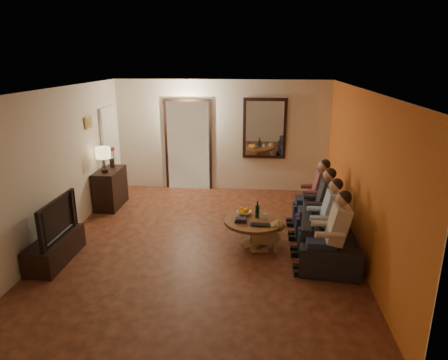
# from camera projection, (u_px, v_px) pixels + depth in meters

# --- Properties ---
(floor) EXTENTS (5.00, 6.00, 0.01)m
(floor) POSITION_uv_depth(u_px,v_px,m) (205.00, 242.00, 6.92)
(floor) COLOR #3C1B10
(floor) RESTS_ON ground
(ceiling) EXTENTS (5.00, 6.00, 0.01)m
(ceiling) POSITION_uv_depth(u_px,v_px,m) (203.00, 89.00, 6.16)
(ceiling) COLOR white
(ceiling) RESTS_ON back_wall
(back_wall) EXTENTS (5.00, 0.02, 2.60)m
(back_wall) POSITION_uv_depth(u_px,v_px,m) (222.00, 136.00, 9.39)
(back_wall) COLOR beige
(back_wall) RESTS_ON floor
(front_wall) EXTENTS (5.00, 0.02, 2.60)m
(front_wall) POSITION_uv_depth(u_px,v_px,m) (159.00, 258.00, 3.68)
(front_wall) COLOR beige
(front_wall) RESTS_ON floor
(left_wall) EXTENTS (0.02, 6.00, 2.60)m
(left_wall) POSITION_uv_depth(u_px,v_px,m) (58.00, 167.00, 6.76)
(left_wall) COLOR beige
(left_wall) RESTS_ON floor
(right_wall) EXTENTS (0.02, 6.00, 2.60)m
(right_wall) POSITION_uv_depth(u_px,v_px,m) (360.00, 174.00, 6.32)
(right_wall) COLOR beige
(right_wall) RESTS_ON floor
(orange_accent) EXTENTS (0.01, 6.00, 2.60)m
(orange_accent) POSITION_uv_depth(u_px,v_px,m) (360.00, 174.00, 6.32)
(orange_accent) COLOR #D25F23
(orange_accent) RESTS_ON right_wall
(kitchen_doorway) EXTENTS (1.00, 0.06, 2.10)m
(kitchen_doorway) POSITION_uv_depth(u_px,v_px,m) (188.00, 146.00, 9.52)
(kitchen_doorway) COLOR #FFE0A5
(kitchen_doorway) RESTS_ON floor
(door_trim) EXTENTS (1.12, 0.04, 2.22)m
(door_trim) POSITION_uv_depth(u_px,v_px,m) (188.00, 146.00, 9.51)
(door_trim) COLOR black
(door_trim) RESTS_ON floor
(fridge_glimpse) EXTENTS (0.45, 0.03, 1.70)m
(fridge_glimpse) POSITION_uv_depth(u_px,v_px,m) (199.00, 152.00, 9.54)
(fridge_glimpse) COLOR silver
(fridge_glimpse) RESTS_ON floor
(mirror_frame) EXTENTS (1.00, 0.05, 1.40)m
(mirror_frame) POSITION_uv_depth(u_px,v_px,m) (265.00, 129.00, 9.21)
(mirror_frame) COLOR black
(mirror_frame) RESTS_ON back_wall
(mirror_glass) EXTENTS (0.86, 0.02, 1.26)m
(mirror_glass) POSITION_uv_depth(u_px,v_px,m) (265.00, 129.00, 9.18)
(mirror_glass) COLOR white
(mirror_glass) RESTS_ON back_wall
(white_door) EXTENTS (0.06, 0.85, 2.04)m
(white_door) POSITION_uv_depth(u_px,v_px,m) (111.00, 152.00, 9.02)
(white_door) COLOR white
(white_door) RESTS_ON floor
(framed_art) EXTENTS (0.03, 0.28, 0.24)m
(framed_art) POSITION_uv_depth(u_px,v_px,m) (88.00, 122.00, 7.83)
(framed_art) COLOR #B28C33
(framed_art) RESTS_ON left_wall
(art_canvas) EXTENTS (0.01, 0.22, 0.18)m
(art_canvas) POSITION_uv_depth(u_px,v_px,m) (89.00, 122.00, 7.83)
(art_canvas) COLOR brown
(art_canvas) RESTS_ON left_wall
(dresser) EXTENTS (0.45, 0.91, 0.81)m
(dresser) POSITION_uv_depth(u_px,v_px,m) (110.00, 188.00, 8.49)
(dresser) COLOR black
(dresser) RESTS_ON floor
(table_lamp) EXTENTS (0.30, 0.30, 0.54)m
(table_lamp) POSITION_uv_depth(u_px,v_px,m) (104.00, 160.00, 8.09)
(table_lamp) COLOR beige
(table_lamp) RESTS_ON dresser
(flower_vase) EXTENTS (0.14, 0.14, 0.44)m
(flower_vase) POSITION_uv_depth(u_px,v_px,m) (112.00, 157.00, 8.52)
(flower_vase) COLOR #AE1C12
(flower_vase) RESTS_ON dresser
(tv_stand) EXTENTS (0.45, 1.18, 0.39)m
(tv_stand) POSITION_uv_depth(u_px,v_px,m) (55.00, 249.00, 6.24)
(tv_stand) COLOR black
(tv_stand) RESTS_ON floor
(tv) EXTENTS (1.10, 0.14, 0.64)m
(tv) POSITION_uv_depth(u_px,v_px,m) (51.00, 219.00, 6.09)
(tv) COLOR black
(tv) RESTS_ON tv_stand
(sofa) EXTENTS (2.36, 1.15, 0.66)m
(sofa) POSITION_uv_depth(u_px,v_px,m) (328.00, 229.00, 6.66)
(sofa) COLOR black
(sofa) RESTS_ON floor
(person_a) EXTENTS (0.60, 0.40, 1.20)m
(person_a) POSITION_uv_depth(u_px,v_px,m) (333.00, 237.00, 5.73)
(person_a) COLOR tan
(person_a) RESTS_ON sofa
(person_b) EXTENTS (0.60, 0.40, 1.20)m
(person_b) POSITION_uv_depth(u_px,v_px,m) (326.00, 221.00, 6.30)
(person_b) COLOR tan
(person_b) RESTS_ON sofa
(person_c) EXTENTS (0.60, 0.40, 1.20)m
(person_c) POSITION_uv_depth(u_px,v_px,m) (321.00, 207.00, 6.87)
(person_c) COLOR tan
(person_c) RESTS_ON sofa
(person_d) EXTENTS (0.60, 0.40, 1.20)m
(person_d) POSITION_uv_depth(u_px,v_px,m) (316.00, 196.00, 7.44)
(person_d) COLOR tan
(person_d) RESTS_ON sofa
(dog) EXTENTS (0.58, 0.30, 0.56)m
(dog) POSITION_uv_depth(u_px,v_px,m) (265.00, 235.00, 6.56)
(dog) COLOR #AC834F
(dog) RESTS_ON floor
(coffee_table) EXTENTS (1.29, 1.29, 0.45)m
(coffee_table) POSITION_uv_depth(u_px,v_px,m) (254.00, 232.00, 6.79)
(coffee_table) COLOR brown
(coffee_table) RESTS_ON floor
(bowl) EXTENTS (0.26, 0.26, 0.06)m
(bowl) POSITION_uv_depth(u_px,v_px,m) (244.00, 213.00, 6.94)
(bowl) COLOR white
(bowl) RESTS_ON coffee_table
(oranges) EXTENTS (0.20, 0.20, 0.08)m
(oranges) POSITION_uv_depth(u_px,v_px,m) (244.00, 209.00, 6.92)
(oranges) COLOR orange
(oranges) RESTS_ON bowl
(wine_bottle) EXTENTS (0.07, 0.07, 0.31)m
(wine_bottle) POSITION_uv_depth(u_px,v_px,m) (257.00, 209.00, 6.77)
(wine_bottle) COLOR black
(wine_bottle) RESTS_ON coffee_table
(wine_glass) EXTENTS (0.06, 0.06, 0.10)m
(wine_glass) POSITION_uv_depth(u_px,v_px,m) (265.00, 216.00, 6.74)
(wine_glass) COLOR silver
(wine_glass) RESTS_ON coffee_table
(book_stack) EXTENTS (0.20, 0.15, 0.07)m
(book_stack) POSITION_uv_depth(u_px,v_px,m) (241.00, 220.00, 6.64)
(book_stack) COLOR black
(book_stack) RESTS_ON coffee_table
(laptop) EXTENTS (0.35, 0.24, 0.03)m
(laptop) POSITION_uv_depth(u_px,v_px,m) (260.00, 226.00, 6.44)
(laptop) COLOR black
(laptop) RESTS_ON coffee_table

